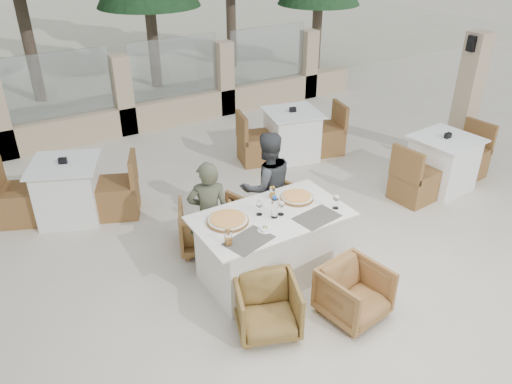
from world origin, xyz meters
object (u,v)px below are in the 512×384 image
wine_glass_corner (336,201)px  bg_table_c (442,163)px  pizza_right (297,197)px  wine_glass_centre (259,207)px  armchair_far_right (266,211)px  water_bottle (275,207)px  armchair_near_left (267,307)px  beer_glass_left (228,238)px  armchair_far_left (206,226)px  diner_right (267,187)px  wine_glass_near (281,207)px  olive_dish (265,228)px  pizza_left (228,220)px  dining_table (271,246)px  bg_table_b (292,135)px  diner_left (209,214)px  beer_glass_right (272,192)px  bg_table_a (69,190)px  armchair_near_right (354,293)px

wine_glass_corner → bg_table_c: bearing=15.1°
pizza_right → wine_glass_centre: size_ratio=1.94×
armchair_far_right → water_bottle: bearing=45.7°
pizza_right → armchair_near_left: pizza_right is taller
wine_glass_corner → beer_glass_left: 1.27m
beer_glass_left → armchair_far_right: (1.00, 0.93, -0.52)m
armchair_far_left → diner_right: size_ratio=0.47×
diner_right → bg_table_c: 2.82m
wine_glass_near → armchair_near_left: bearing=-131.6°
wine_glass_corner → armchair_far_right: 1.11m
pizza_right → olive_dish: pizza_right is taller
wine_glass_near → armchair_far_right: (0.29, 0.74, -0.53)m
wine_glass_near → armchair_far_left: bearing=116.4°
pizza_left → beer_glass_left: bearing=-117.3°
wine_glass_centre → wine_glass_corner: 0.81m
dining_table → bg_table_b: 3.09m
wine_glass_near → olive_dish: 0.34m
dining_table → beer_glass_left: bearing=-159.7°
armchair_near_left → diner_left: bearing=109.3°
water_bottle → beer_glass_right: bearing=60.2°
olive_dish → bg_table_a: olive_dish is taller
wine_glass_near → wine_glass_corner: (0.56, -0.19, 0.00)m
beer_glass_left → armchair_near_right: beer_glass_left is taller
dining_table → water_bottle: (0.01, -0.04, 0.51)m
beer_glass_right → bg_table_c: size_ratio=0.08×
wine_glass_centre → armchair_near_left: wine_glass_centre is taller
water_bottle → olive_dish: 0.28m
pizza_right → wine_glass_near: wine_glass_near is taller
dining_table → diner_right: bearing=60.9°
beer_glass_right → armchair_far_right: (0.17, 0.40, -0.51)m
wine_glass_corner → bg_table_c: 2.66m
wine_glass_corner → diner_left: bearing=144.2°
dining_table → wine_glass_centre: (-0.10, 0.07, 0.48)m
bg_table_b → pizza_left: bearing=-122.7°
armchair_far_right → bg_table_b: bearing=-150.5°
pizza_right → olive_dish: (-0.62, -0.34, -0.00)m
diner_left → bg_table_c: bearing=-160.0°
armchair_far_left → diner_right: 0.84m
dining_table → water_bottle: size_ratio=6.50×
pizza_left → beer_glass_left: (-0.18, -0.34, 0.05)m
wine_glass_centre → pizza_left: bearing=173.3°
water_bottle → armchair_near_left: size_ratio=0.42×
armchair_near_left → bg_table_c: bg_table_c is taller
pizza_right → diner_right: bearing=94.1°
water_bottle → armchair_far_right: (0.37, 0.75, -0.56)m
wine_glass_near → armchair_near_right: size_ratio=0.31×
water_bottle → beer_glass_left: bearing=-163.7°
beer_glass_right → diner_right: bearing=65.9°
pizza_right → armchair_near_left: 1.30m
diner_left → pizza_left: bearing=111.5°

